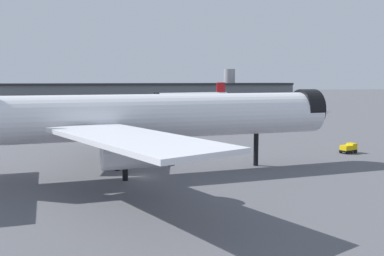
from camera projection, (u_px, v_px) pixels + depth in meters
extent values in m
plane|color=#56565B|center=(141.00, 176.00, 61.90)|extent=(900.00, 900.00, 0.00)
cylinder|color=white|center=(140.00, 117.00, 62.70)|extent=(59.64, 10.62, 6.56)
cone|color=white|center=(313.00, 112.00, 72.20)|extent=(7.65, 6.91, 6.43)
cylinder|color=black|center=(307.00, 109.00, 71.73)|extent=(3.40, 6.82, 6.63)
cube|color=white|center=(96.00, 114.00, 76.97)|extent=(15.70, 28.21, 0.53)
cylinder|color=#B7BAC1|center=(107.00, 128.00, 74.66)|extent=(8.53, 4.17, 3.61)
cube|color=white|center=(131.00, 138.00, 45.69)|extent=(18.78, 28.31, 0.53)
cylinder|color=#B7BAC1|center=(138.00, 153.00, 49.40)|extent=(8.53, 4.17, 3.61)
cylinder|color=black|center=(256.00, 150.00, 69.46)|extent=(0.79, 0.79, 5.25)
cylinder|color=black|center=(117.00, 154.00, 65.67)|extent=(0.79, 0.79, 5.25)
cylinder|color=black|center=(125.00, 162.00, 59.18)|extent=(0.79, 0.79, 5.25)
cylinder|color=white|center=(192.00, 97.00, 203.81)|extent=(37.80, 11.18, 4.26)
cone|color=white|center=(155.00, 98.00, 195.74)|extent=(5.38, 4.98, 4.18)
cone|color=white|center=(226.00, 96.00, 211.89)|extent=(6.20, 5.01, 4.05)
cylinder|color=black|center=(156.00, 97.00, 196.07)|extent=(2.68, 4.59, 4.31)
cube|color=white|center=(208.00, 99.00, 195.62)|extent=(8.13, 17.58, 0.34)
cylinder|color=#B7BAC1|center=(204.00, 102.00, 197.22)|extent=(5.62, 3.28, 2.35)
cube|color=white|center=(188.00, 97.00, 214.63)|extent=(13.42, 17.76, 0.34)
cylinder|color=#B7BAC1|center=(188.00, 100.00, 212.58)|extent=(5.62, 3.28, 2.35)
cube|color=red|center=(221.00, 89.00, 210.21)|extent=(4.52, 1.26, 6.82)
cube|color=white|center=(227.00, 96.00, 206.88)|extent=(4.59, 7.29, 0.26)
cube|color=white|center=(218.00, 95.00, 214.87)|extent=(4.59, 7.29, 0.26)
cylinder|color=black|center=(168.00, 106.00, 199.08)|extent=(0.51, 0.51, 3.41)
cylinder|color=black|center=(197.00, 105.00, 203.05)|extent=(0.51, 0.51, 3.41)
cylinder|color=black|center=(193.00, 105.00, 207.06)|extent=(0.51, 0.51, 3.41)
cube|color=slate|center=(151.00, 94.00, 260.30)|extent=(178.83, 22.82, 10.40)
cube|color=#232628|center=(151.00, 84.00, 259.65)|extent=(178.87, 24.77, 1.20)
cylinder|color=#939399|center=(229.00, 85.00, 271.62)|extent=(7.02, 7.02, 20.33)
cube|color=black|center=(348.00, 151.00, 81.34)|extent=(3.52, 2.43, 0.30)
cube|color=#E5B70C|center=(352.00, 146.00, 81.74)|extent=(1.67, 1.89, 1.20)
cube|color=#1E2D38|center=(354.00, 145.00, 82.01)|extent=(0.45, 1.31, 0.60)
cube|color=#E5B70C|center=(346.00, 148.00, 80.97)|extent=(2.29, 2.07, 0.90)
cylinder|color=black|center=(349.00, 150.00, 82.61)|extent=(0.75, 0.46, 0.70)
cylinder|color=black|center=(356.00, 151.00, 81.25)|extent=(0.75, 0.46, 0.70)
cylinder|color=black|center=(341.00, 151.00, 81.46)|extent=(0.75, 0.46, 0.70)
cylinder|color=black|center=(348.00, 152.00, 80.10)|extent=(0.75, 0.46, 0.70)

